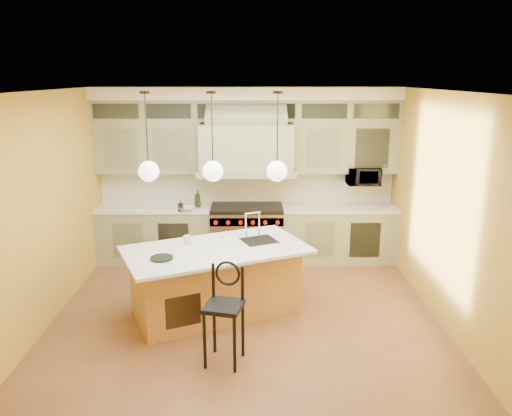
{
  "coord_description": "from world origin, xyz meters",
  "views": [
    {
      "loc": [
        0.08,
        -5.93,
        3.07
      ],
      "look_at": [
        0.14,
        0.7,
        1.31
      ],
      "focal_mm": 35.0,
      "sensor_mm": 36.0,
      "label": 1
    }
  ],
  "objects_px": {
    "range": "(247,233)",
    "counter_stool": "(224,308)",
    "kitchen_island": "(216,279)",
    "microwave": "(363,176)"
  },
  "relations": [
    {
      "from": "counter_stool",
      "to": "microwave",
      "type": "xyz_separation_m",
      "value": [
        2.17,
        3.23,
        0.81
      ]
    },
    {
      "from": "microwave",
      "to": "range",
      "type": "bearing_deg",
      "value": -176.88
    },
    {
      "from": "kitchen_island",
      "to": "microwave",
      "type": "bearing_deg",
      "value": 17.2
    },
    {
      "from": "range",
      "to": "counter_stool",
      "type": "relative_size",
      "value": 1.06
    },
    {
      "from": "kitchen_island",
      "to": "counter_stool",
      "type": "height_order",
      "value": "kitchen_island"
    },
    {
      "from": "range",
      "to": "microwave",
      "type": "relative_size",
      "value": 2.21
    },
    {
      "from": "range",
      "to": "kitchen_island",
      "type": "relative_size",
      "value": 0.46
    },
    {
      "from": "counter_stool",
      "to": "microwave",
      "type": "relative_size",
      "value": 2.08
    },
    {
      "from": "range",
      "to": "counter_stool",
      "type": "bearing_deg",
      "value": -93.95
    },
    {
      "from": "range",
      "to": "kitchen_island",
      "type": "xyz_separation_m",
      "value": [
        -0.39,
        -1.94,
        -0.01
      ]
    }
  ]
}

